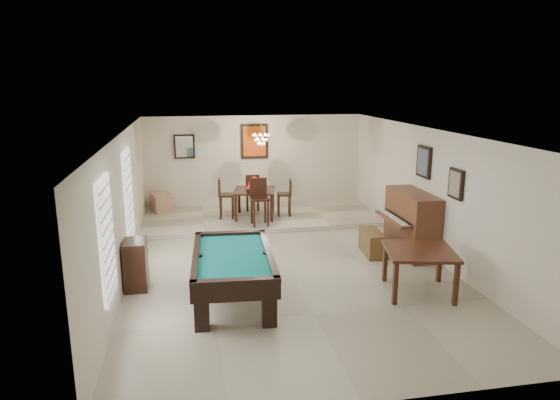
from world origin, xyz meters
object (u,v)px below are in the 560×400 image
object	(u,v)px
dining_chair_south	(260,202)
dining_chair_east	(284,197)
square_table	(419,271)
upright_piano	(405,223)
dining_table	(255,201)
corner_bench	(161,202)
dining_chair_west	(227,198)
flower_vase	(254,181)
piano_bench	(372,243)
pool_table	(233,278)
dining_chair_north	(252,192)
chandelier	(261,135)
apothecary_chest	(136,265)

from	to	relation	value
dining_chair_south	dining_chair_east	bearing A→B (deg)	44.29
square_table	upright_piano	bearing A→B (deg)	72.81
dining_table	corner_bench	world-z (taller)	dining_table
square_table	corner_bench	size ratio (longest dim) A/B	2.00
dining_chair_south	dining_chair_west	xyz separation A→B (m)	(-0.73, 0.81, -0.05)
flower_vase	dining_chair_south	xyz separation A→B (m)	(0.02, -0.76, -0.38)
piano_bench	dining_table	world-z (taller)	dining_table
dining_chair_east	corner_bench	bearing A→B (deg)	-98.91
square_table	corner_bench	xyz separation A→B (m)	(-4.51, 5.87, -0.01)
pool_table	dining_chair_east	xyz separation A→B (m)	(1.75, 4.65, 0.21)
dining_chair_north	chandelier	size ratio (longest dim) A/B	1.65
dining_table	dining_chair_east	size ratio (longest dim) A/B	1.05
upright_piano	piano_bench	bearing A→B (deg)	173.69
dining_chair_north	flower_vase	bearing A→B (deg)	92.55
piano_bench	apothecary_chest	xyz separation A→B (m)	(-4.66, -0.92, 0.18)
dining_chair_south	dining_chair_west	bearing A→B (deg)	129.62
square_table	dining_chair_south	distance (m)	4.65
square_table	piano_bench	distance (m)	2.00
pool_table	upright_piano	size ratio (longest dim) A/B	1.51
corner_bench	square_table	bearing A→B (deg)	-52.44
dining_chair_south	chandelier	distance (m)	1.75
dining_table	flower_vase	size ratio (longest dim) A/B	4.65
square_table	apothecary_chest	distance (m)	4.85
dining_chair_west	flower_vase	bearing A→B (deg)	-86.63
dining_chair_north	dining_chair_south	bearing A→B (deg)	94.85
flower_vase	corner_bench	distance (m)	2.66
dining_chair_west	corner_bench	distance (m)	1.92
upright_piano	dining_chair_east	xyz separation A→B (m)	(-1.97, 3.00, -0.05)
dining_table	chandelier	xyz separation A→B (m)	(0.19, 0.09, 1.66)
flower_vase	dining_chair_east	size ratio (longest dim) A/B	0.23
dining_chair_west	dining_chair_east	world-z (taller)	dining_chair_west
square_table	upright_piano	distance (m)	2.03
dining_chair_south	square_table	bearing A→B (deg)	-65.22
dining_chair_east	chandelier	distance (m)	1.70
chandelier	apothecary_chest	bearing A→B (deg)	-125.47
corner_bench	dining_chair_east	bearing A→B (deg)	-16.89
dining_chair_south	pool_table	bearing A→B (deg)	-106.98
square_table	upright_piano	size ratio (longest dim) A/B	0.71
piano_bench	upright_piano	bearing A→B (deg)	-6.31
apothecary_chest	dining_chair_east	distance (m)	5.10
pool_table	upright_piano	bearing A→B (deg)	27.19
chandelier	dining_chair_south	bearing A→B (deg)	-101.26
apothecary_chest	dining_chair_south	size ratio (longest dim) A/B	0.76
pool_table	dining_chair_west	bearing A→B (deg)	89.89
dining_chair_east	chandelier	world-z (taller)	chandelier
square_table	dining_chair_north	distance (m)	5.99
apothecary_chest	pool_table	bearing A→B (deg)	-26.70
dining_table	dining_chair_east	world-z (taller)	dining_chair_east
dining_chair_south	dining_chair_east	size ratio (longest dim) A/B	1.17
upright_piano	dining_chair_south	bearing A→B (deg)	140.92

